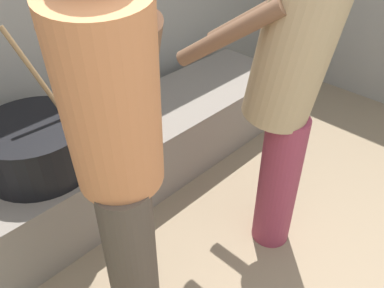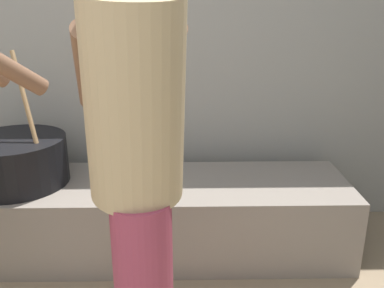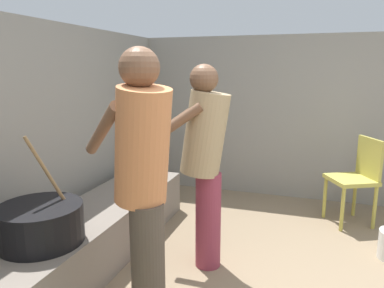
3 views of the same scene
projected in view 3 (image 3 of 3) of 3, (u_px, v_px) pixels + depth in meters
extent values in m
cube|color=gray|center=(330.00, 119.00, 4.31)|extent=(0.20, 4.94, 1.94)
cube|color=slate|center=(93.00, 235.00, 3.01)|extent=(2.52, 0.60, 0.42)
cylinder|color=black|center=(41.00, 224.00, 2.41)|extent=(0.55, 0.55, 0.25)
cylinder|color=#937047|center=(47.00, 172.00, 2.44)|extent=(0.17, 0.22, 0.51)
cylinder|color=#8C3347|center=(208.00, 220.00, 2.89)|extent=(0.20, 0.20, 0.77)
cylinder|color=tan|center=(205.00, 133.00, 2.75)|extent=(0.38, 0.44, 0.66)
sphere|color=brown|center=(204.00, 79.00, 2.67)|extent=(0.21, 0.21, 0.21)
cylinder|color=brown|center=(176.00, 122.00, 2.89)|extent=(0.17, 0.47, 0.36)
cylinder|color=brown|center=(171.00, 127.00, 2.63)|extent=(0.17, 0.47, 0.36)
cylinder|color=#4C4238|center=(148.00, 269.00, 2.15)|extent=(0.20, 0.20, 0.81)
cylinder|color=#D17F4C|center=(142.00, 146.00, 2.03)|extent=(0.48, 0.49, 0.69)
sphere|color=brown|center=(139.00, 67.00, 1.95)|extent=(0.22, 0.22, 0.22)
cylinder|color=brown|center=(144.00, 126.00, 2.28)|extent=(0.36, 0.43, 0.37)
cylinder|color=brown|center=(102.00, 130.00, 2.14)|extent=(0.36, 0.43, 0.37)
cylinder|color=#B2A847|center=(325.00, 197.00, 3.87)|extent=(0.04, 0.04, 0.44)
cylinder|color=#B2A847|center=(342.00, 210.00, 3.54)|extent=(0.04, 0.04, 0.44)
cylinder|color=#B2A847|center=(355.00, 196.00, 3.92)|extent=(0.04, 0.04, 0.44)
cylinder|color=#B2A847|center=(375.00, 208.00, 3.59)|extent=(0.04, 0.04, 0.44)
cube|color=#B2A847|center=(351.00, 180.00, 3.68)|extent=(0.54, 0.54, 0.04)
cube|color=#B2A847|center=(369.00, 158.00, 3.66)|extent=(0.35, 0.20, 0.40)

